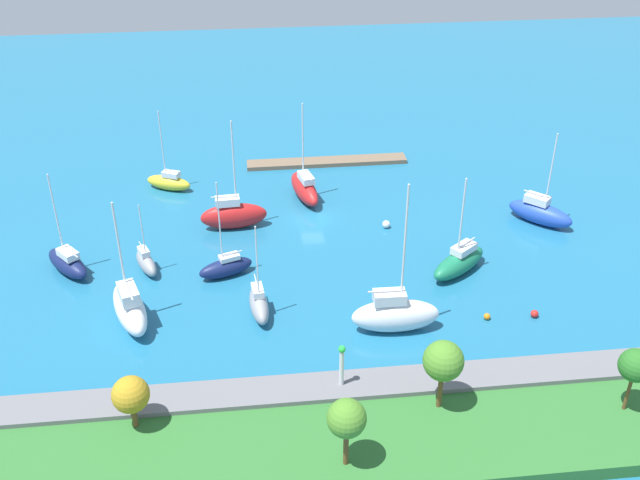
{
  "coord_description": "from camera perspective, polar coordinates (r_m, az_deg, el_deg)",
  "views": [
    {
      "loc": [
        7.31,
        71.36,
        40.46
      ],
      "look_at": [
        0.0,
        7.18,
        1.5
      ],
      "focal_mm": 41.34,
      "sensor_mm": 36.0,
      "label": 1
    }
  ],
  "objects": [
    {
      "name": "water",
      "position": [
        82.36,
        -0.57,
        1.67
      ],
      "size": [
        160.0,
        160.0,
        0.0
      ],
      "primitive_type": "plane",
      "color": "#1E668C",
      "rests_on": "ground"
    },
    {
      "name": "pier_dock",
      "position": [
        95.04,
        0.54,
        6.08
      ],
      "size": [
        20.48,
        2.36,
        0.53
      ],
      "primitive_type": "cube",
      "color": "brown",
      "rests_on": "ground"
    },
    {
      "name": "breakwater",
      "position": [
        58.6,
        2.45,
        -11.56
      ],
      "size": [
        65.71,
        3.16,
        1.55
      ],
      "primitive_type": "cube",
      "color": "slate",
      "rests_on": "ground"
    },
    {
      "name": "shoreline_park",
      "position": [
        55.19,
        3.26,
        -15.24
      ],
      "size": [
        62.29,
        9.9,
        1.15
      ],
      "primitive_type": "cube",
      "color": "#2D6B2D",
      "rests_on": "ground"
    },
    {
      "name": "harbor_beacon",
      "position": [
        56.57,
        1.69,
        -9.45
      ],
      "size": [
        0.56,
        0.56,
        3.73
      ],
      "color": "silver",
      "rests_on": "breakwater"
    },
    {
      "name": "park_tree_west",
      "position": [
        58.4,
        23.25,
        -8.94
      ],
      "size": [
        2.5,
        2.5,
        5.45
      ],
      "color": "brown",
      "rests_on": "shoreline_park"
    },
    {
      "name": "park_tree_midwest",
      "position": [
        49.94,
        2.08,
        -13.68
      ],
      "size": [
        2.69,
        2.69,
        5.55
      ],
      "color": "brown",
      "rests_on": "shoreline_park"
    },
    {
      "name": "park_tree_east",
      "position": [
        54.93,
        -14.45,
        -11.54
      ],
      "size": [
        2.72,
        2.72,
        4.37
      ],
      "color": "brown",
      "rests_on": "shoreline_park"
    },
    {
      "name": "park_tree_mideast",
      "position": [
        54.61,
        9.52,
        -9.24
      ],
      "size": [
        3.03,
        3.03,
        5.9
      ],
      "color": "brown",
      "rests_on": "shoreline_park"
    },
    {
      "name": "sailboat_red_lone_north",
      "position": [
        85.77,
        -1.21,
        4.05
      ],
      "size": [
        3.79,
        7.79,
        11.68
      ],
      "rotation": [
        0.0,
        0.0,
        4.94
      ],
      "color": "red",
      "rests_on": "water"
    },
    {
      "name": "sailboat_gray_near_pier",
      "position": [
        66.96,
        -4.75,
        -4.97
      ],
      "size": [
        2.15,
        5.45,
        9.45
      ],
      "rotation": [
        0.0,
        0.0,
        1.67
      ],
      "color": "gray",
      "rests_on": "water"
    },
    {
      "name": "sailboat_navy_outer_mooring",
      "position": [
        76.67,
        -18.96,
        -1.65
      ],
      "size": [
        5.72,
        6.37,
        10.65
      ],
      "rotation": [
        0.0,
        0.0,
        5.39
      ],
      "color": "#141E4C",
      "rests_on": "water"
    },
    {
      "name": "sailboat_white_off_beacon",
      "position": [
        67.73,
        -14.52,
        -5.05
      ],
      "size": [
        4.84,
        8.27,
        11.94
      ],
      "rotation": [
        0.0,
        0.0,
        5.03
      ],
      "color": "white",
      "rests_on": "water"
    },
    {
      "name": "sailboat_blue_mid_basin",
      "position": [
        84.48,
        16.67,
        2.08
      ],
      "size": [
        6.9,
        6.84,
        10.71
      ],
      "rotation": [
        0.0,
        0.0,
        2.37
      ],
      "color": "#2347B2",
      "rests_on": "water"
    },
    {
      "name": "sailboat_green_lone_south",
      "position": [
        73.76,
        10.73,
        -1.67
      ],
      "size": [
        7.26,
        6.37,
        10.48
      ],
      "rotation": [
        0.0,
        0.0,
        0.66
      ],
      "color": "#19724C",
      "rests_on": "water"
    },
    {
      "name": "sailboat_yellow_far_north",
      "position": [
        90.06,
        -11.63,
        4.44
      ],
      "size": [
        5.86,
        3.97,
        9.93
      ],
      "rotation": [
        0.0,
        0.0,
        5.85
      ],
      "color": "yellow",
      "rests_on": "water"
    },
    {
      "name": "sailboat_red_east_end",
      "position": [
        80.41,
        -6.72,
        1.96
      ],
      "size": [
        7.33,
        2.63,
        12.42
      ],
      "rotation": [
        0.0,
        0.0,
        3.21
      ],
      "color": "red",
      "rests_on": "water"
    },
    {
      "name": "sailboat_gray_by_breakwater",
      "position": [
        74.79,
        -13.31,
        -1.7
      ],
      "size": [
        3.09,
        4.73,
        7.57
      ],
      "rotation": [
        0.0,
        0.0,
        1.98
      ],
      "color": "gray",
      "rests_on": "water"
    },
    {
      "name": "sailboat_navy_inner_mooring",
      "position": [
        72.66,
        -7.29,
        -2.09
      ],
      "size": [
        5.71,
        3.5,
        10.29
      ],
      "rotation": [
        0.0,
        0.0,
        0.34
      ],
      "color": "#141E4C",
      "rests_on": "water"
    },
    {
      "name": "sailboat_white_along_channel",
      "position": [
        64.96,
        5.83,
        -5.72
      ],
      "size": [
        7.81,
        2.69,
        14.37
      ],
      "rotation": [
        0.0,
        0.0,
        3.12
      ],
      "color": "white",
      "rests_on": "water"
    },
    {
      "name": "mooring_buoy_orange",
      "position": [
        68.35,
        12.8,
        -5.79
      ],
      "size": [
        0.61,
        0.61,
        0.61
      ],
      "primitive_type": "sphere",
      "color": "orange",
      "rests_on": "water"
    },
    {
      "name": "mooring_buoy_red",
      "position": [
        69.67,
        16.27,
        -5.5
      ],
      "size": [
        0.71,
        0.71,
        0.71
      ],
      "primitive_type": "sphere",
      "color": "red",
      "rests_on": "water"
    },
    {
      "name": "mooring_buoy_white",
      "position": [
        80.71,
        5.15,
        1.22
      ],
      "size": [
        0.85,
        0.85,
        0.85
      ],
      "primitive_type": "sphere",
      "color": "white",
      "rests_on": "water"
    }
  ]
}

